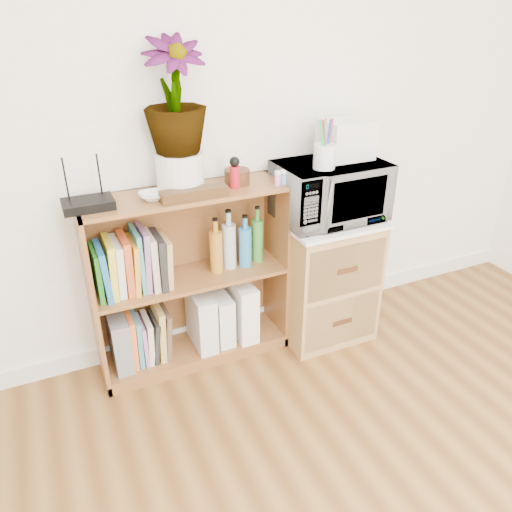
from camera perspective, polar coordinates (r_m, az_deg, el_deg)
skirting_board at (r=3.02m, az=-1.43°, el=-7.15°), size 4.00×0.02×0.10m
bookshelf at (r=2.58m, az=-7.47°, el=-2.74°), size 1.00×0.30×0.95m
wicker_unit at (r=2.85m, az=7.63°, el=-2.46°), size 0.50×0.45×0.70m
microwave at (r=2.63m, az=8.44°, el=7.34°), size 0.55×0.38×0.30m
pen_cup at (r=2.47m, az=7.83°, el=11.20°), size 0.11×0.11×0.12m
small_appliance at (r=2.65m, az=10.23°, el=13.01°), size 0.25×0.21×0.20m
router at (r=2.28m, az=-18.64°, el=5.65°), size 0.21×0.15×0.04m
white_bowl at (r=2.31m, az=-11.65°, el=6.73°), size 0.13×0.13×0.03m
plant_pot at (r=2.36m, az=-8.66°, el=9.45°), size 0.22×0.22×0.19m
potted_plant at (r=2.28m, az=-9.28°, el=17.61°), size 0.28×0.28×0.50m
trinket_box at (r=2.28m, az=-7.10°, el=7.08°), size 0.31×0.08×0.05m
kokeshi_doll at (r=2.40m, az=-2.44°, el=8.99°), size 0.05×0.05×0.11m
wooden_bowl at (r=2.46m, az=-2.18°, el=9.04°), size 0.12×0.12×0.07m
paint_jars at (r=2.46m, az=3.19°, el=8.88°), size 0.12×0.04×0.06m
file_box at (r=2.66m, az=-15.34°, el=-9.29°), size 0.09×0.23×0.29m
magazine_holder_left at (r=2.71m, az=-6.27°, el=-7.14°), size 0.10×0.26×0.32m
magazine_holder_mid at (r=2.75m, az=-4.07°, el=-6.95°), size 0.09×0.23×0.28m
magazine_holder_right at (r=2.77m, az=-1.69°, el=-5.96°), size 0.10×0.26×0.33m
cookbooks at (r=2.45m, az=-14.02°, el=-0.82°), size 0.36×0.20×0.30m
liquor_bottles at (r=2.57m, az=-2.32°, el=1.73°), size 0.30×0.07×0.31m
lower_books at (r=2.68m, az=-12.22°, el=-8.88°), size 0.22×0.19×0.29m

